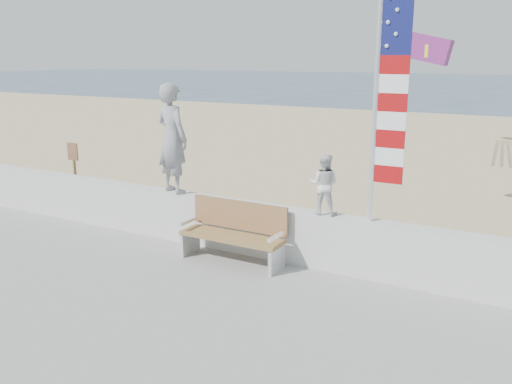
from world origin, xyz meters
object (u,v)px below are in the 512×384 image
Objects in this scene: adult at (172,139)px; child at (324,184)px; bench at (234,232)px; flag at (385,95)px.

adult is 2.05× the size of child.
child is at bearing 18.07° from bench.
adult is at bearing 180.00° from flag.
bench is at bearing -168.77° from flag.
child is 0.54× the size of bench.
bench is at bearing -178.71° from adult.
adult is at bearing 163.98° from bench.
adult reaches higher than child.
adult reaches higher than bench.
child reaches higher than bench.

